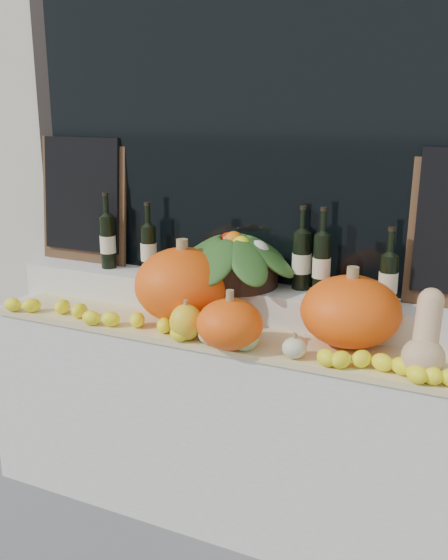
% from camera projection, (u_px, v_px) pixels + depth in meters
% --- Properties ---
extents(storefront_facade, '(7.00, 0.94, 4.50)m').
position_uv_depth(storefront_facade, '(296.00, 9.00, 2.94)').
color(storefront_facade, beige).
rests_on(storefront_facade, ground).
extents(display_sill, '(2.30, 0.55, 0.88)m').
position_uv_depth(display_sill, '(231.00, 421.00, 2.80)').
color(display_sill, silver).
rests_on(display_sill, ground).
extents(rear_tier, '(2.30, 0.25, 0.16)m').
position_uv_depth(rear_tier, '(245.00, 302.00, 2.79)').
color(rear_tier, silver).
rests_on(rear_tier, display_sill).
extents(straw_bedding, '(2.10, 0.32, 0.02)m').
position_uv_depth(straw_bedding, '(219.00, 336.00, 2.57)').
color(straw_bedding, tan).
rests_on(straw_bedding, display_sill).
extents(pumpkin_left, '(0.54, 0.54, 0.32)m').
position_uv_depth(pumpkin_left, '(183.00, 285.00, 2.68)').
color(pumpkin_left, '#FF5A0D').
rests_on(pumpkin_left, straw_bedding).
extents(pumpkin_right, '(0.46, 0.46, 0.27)m').
position_uv_depth(pumpkin_right, '(351.00, 311.00, 2.41)').
color(pumpkin_right, '#FF5A0D').
rests_on(pumpkin_right, straw_bedding).
extents(pumpkin_center, '(0.34, 0.34, 0.19)m').
position_uv_depth(pumpkin_center, '(230.00, 324.00, 2.39)').
color(pumpkin_center, '#FF5A0D').
rests_on(pumpkin_center, straw_bedding).
extents(butternut_squash, '(0.15, 0.21, 0.29)m').
position_uv_depth(butternut_squash, '(425.00, 340.00, 2.16)').
color(butternut_squash, tan).
rests_on(butternut_squash, straw_bedding).
extents(decorative_gourds, '(0.57, 0.13, 0.17)m').
position_uv_depth(decorative_gourds, '(213.00, 330.00, 2.44)').
color(decorative_gourds, '#356B20').
rests_on(decorative_gourds, straw_bedding).
extents(lemon_heap, '(2.20, 0.16, 0.06)m').
position_uv_depth(lemon_heap, '(207.00, 335.00, 2.46)').
color(lemon_heap, '#FFF71A').
rests_on(lemon_heap, straw_bedding).
extents(produce_bowl, '(0.60, 0.60, 0.25)m').
position_uv_depth(produce_bowl, '(234.00, 258.00, 2.74)').
color(produce_bowl, black).
rests_on(produce_bowl, rear_tier).
extents(wine_bottle_far_left, '(0.08, 0.08, 0.37)m').
position_uv_depth(wine_bottle_far_left, '(108.00, 241.00, 3.02)').
color(wine_bottle_far_left, black).
rests_on(wine_bottle_far_left, rear_tier).
extents(wine_bottle_near_left, '(0.08, 0.08, 0.34)m').
position_uv_depth(wine_bottle_near_left, '(149.00, 249.00, 2.94)').
color(wine_bottle_near_left, black).
rests_on(wine_bottle_near_left, rear_tier).
extents(wine_bottle_tall, '(0.08, 0.08, 0.36)m').
position_uv_depth(wine_bottle_tall, '(302.00, 260.00, 2.68)').
color(wine_bottle_tall, black).
rests_on(wine_bottle_tall, rear_tier).
extents(wine_bottle_near_right, '(0.08, 0.08, 0.37)m').
position_uv_depth(wine_bottle_near_right, '(322.00, 264.00, 2.59)').
color(wine_bottle_near_right, black).
rests_on(wine_bottle_near_right, rear_tier).
extents(wine_bottle_far_right, '(0.08, 0.08, 0.31)m').
position_uv_depth(wine_bottle_far_right, '(388.00, 279.00, 2.48)').
color(wine_bottle_far_right, black).
rests_on(wine_bottle_far_right, rear_tier).
extents(chalkboard_left, '(0.50, 0.08, 0.62)m').
position_uv_depth(chalkboard_left, '(83.00, 198.00, 3.11)').
color(chalkboard_left, '#4C331E').
rests_on(chalkboard_left, rear_tier).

